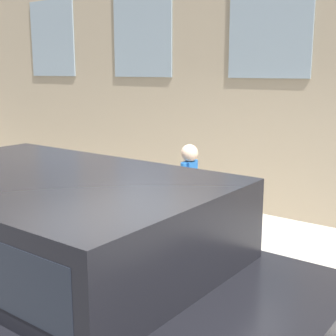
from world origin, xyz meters
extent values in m
plane|color=#514F4C|center=(0.00, 0.00, 0.00)|extent=(80.00, 80.00, 0.00)
cube|color=#B2ADA3|center=(1.45, 0.00, 0.07)|extent=(2.91, 60.00, 0.13)
cube|color=#8C9EA8|center=(2.89, 0.00, 3.07)|extent=(0.03, 1.34, 1.56)
cube|color=#8C9EA8|center=(2.89, 2.48, 3.07)|extent=(0.03, 1.34, 1.56)
cube|color=#8C9EA8|center=(2.89, 4.97, 3.07)|extent=(0.03, 1.34, 1.56)
cylinder|color=gold|center=(0.59, 0.50, 0.15)|extent=(0.30, 0.30, 0.04)
cylinder|color=gold|center=(0.59, 0.50, 0.50)|extent=(0.22, 0.22, 0.74)
sphere|color=#A4891E|center=(0.59, 0.50, 0.87)|extent=(0.23, 0.23, 0.23)
cylinder|color=black|center=(0.59, 0.50, 0.94)|extent=(0.08, 0.08, 0.09)
cylinder|color=gold|center=(0.59, 0.34, 0.59)|extent=(0.09, 0.10, 0.09)
cylinder|color=gold|center=(0.59, 0.66, 0.59)|extent=(0.09, 0.10, 0.09)
cylinder|color=#726651|center=(0.92, 0.13, 0.46)|extent=(0.10, 0.10, 0.65)
cylinder|color=#726651|center=(1.06, 0.13, 0.46)|extent=(0.10, 0.10, 0.65)
cube|color=#1E59A5|center=(0.99, 0.13, 1.03)|extent=(0.18, 0.12, 0.49)
cylinder|color=#1E59A5|center=(0.86, 0.13, 1.04)|extent=(0.08, 0.08, 0.47)
cylinder|color=#1E59A5|center=(1.12, 0.13, 1.04)|extent=(0.08, 0.08, 0.47)
sphere|color=beige|center=(0.99, 0.13, 1.39)|extent=(0.22, 0.22, 0.22)
cylinder|color=black|center=(-0.58, 1.41, 0.37)|extent=(0.24, 0.75, 0.75)
cylinder|color=black|center=(-0.58, -1.53, 0.37)|extent=(0.24, 0.75, 0.75)
cube|color=black|center=(-1.51, -0.06, 0.67)|extent=(2.08, 4.74, 0.59)
cube|color=black|center=(-1.51, -0.18, 1.28)|extent=(1.83, 2.94, 0.63)
cube|color=#1E232D|center=(-1.51, -0.18, 1.28)|extent=(1.84, 2.70, 0.41)
camera|label=1|loc=(-3.80, -3.15, 2.40)|focal=50.00mm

